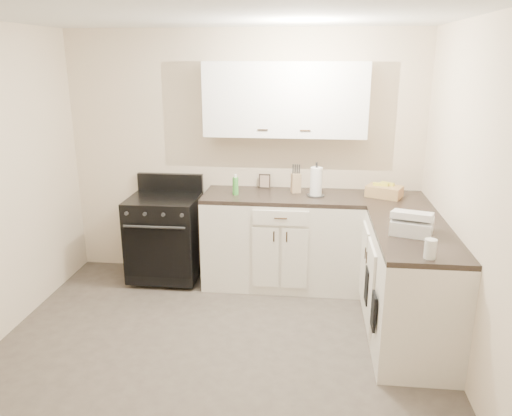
# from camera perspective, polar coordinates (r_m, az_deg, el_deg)

# --- Properties ---
(floor) EXTENTS (3.60, 3.60, 0.00)m
(floor) POSITION_cam_1_polar(r_m,az_deg,el_deg) (3.95, -4.93, -17.49)
(floor) COLOR #473F38
(floor) RESTS_ON ground
(ceiling) EXTENTS (3.60, 3.60, 0.00)m
(ceiling) POSITION_cam_1_polar(r_m,az_deg,el_deg) (3.28, -6.11, 21.57)
(ceiling) COLOR white
(ceiling) RESTS_ON wall_back
(wall_back) EXTENTS (3.60, 0.00, 3.60)m
(wall_back) POSITION_cam_1_polar(r_m,az_deg,el_deg) (5.13, -1.43, 5.90)
(wall_back) COLOR beige
(wall_back) RESTS_ON ground
(wall_right) EXTENTS (0.00, 3.60, 3.60)m
(wall_right) POSITION_cam_1_polar(r_m,az_deg,el_deg) (3.52, 24.57, -0.79)
(wall_right) COLOR beige
(wall_right) RESTS_ON ground
(wall_front) EXTENTS (3.60, 0.00, 3.60)m
(wall_front) POSITION_cam_1_polar(r_m,az_deg,el_deg) (1.83, -17.21, -16.18)
(wall_front) COLOR beige
(wall_front) RESTS_ON ground
(base_cabinets_back) EXTENTS (1.55, 0.60, 0.90)m
(base_cabinets_back) POSITION_cam_1_polar(r_m,az_deg,el_deg) (5.03, 3.00, -3.86)
(base_cabinets_back) COLOR silver
(base_cabinets_back) RESTS_ON floor
(base_cabinets_right) EXTENTS (0.60, 1.90, 0.90)m
(base_cabinets_right) POSITION_cam_1_polar(r_m,az_deg,el_deg) (4.49, 16.41, -7.15)
(base_cabinets_right) COLOR silver
(base_cabinets_right) RESTS_ON floor
(countertop_back) EXTENTS (1.55, 0.60, 0.04)m
(countertop_back) POSITION_cam_1_polar(r_m,az_deg,el_deg) (4.88, 3.08, 1.31)
(countertop_back) COLOR black
(countertop_back) RESTS_ON base_cabinets_back
(countertop_right) EXTENTS (0.60, 1.90, 0.04)m
(countertop_right) POSITION_cam_1_polar(r_m,az_deg,el_deg) (4.33, 16.92, -1.45)
(countertop_right) COLOR black
(countertop_right) RESTS_ON base_cabinets_right
(upper_cabinets) EXTENTS (1.55, 0.30, 0.70)m
(upper_cabinets) POSITION_cam_1_polar(r_m,az_deg,el_deg) (4.87, 3.36, 12.29)
(upper_cabinets) COLOR white
(upper_cabinets) RESTS_ON wall_back
(stove) EXTENTS (0.69, 0.59, 0.84)m
(stove) POSITION_cam_1_polar(r_m,az_deg,el_deg) (5.20, -10.37, -3.28)
(stove) COLOR black
(stove) RESTS_ON floor
(knife_block) EXTENTS (0.11, 0.10, 0.19)m
(knife_block) POSITION_cam_1_polar(r_m,az_deg,el_deg) (4.94, 4.58, 2.87)
(knife_block) COLOR tan
(knife_block) RESTS_ON countertop_back
(paper_towel) EXTENTS (0.15, 0.15, 0.28)m
(paper_towel) POSITION_cam_1_polar(r_m,az_deg,el_deg) (4.82, 6.88, 2.99)
(paper_towel) COLOR white
(paper_towel) RESTS_ON countertop_back
(soap_bottle) EXTENTS (0.07, 0.07, 0.17)m
(soap_bottle) POSITION_cam_1_polar(r_m,az_deg,el_deg) (4.85, -2.37, 2.52)
(soap_bottle) COLOR green
(soap_bottle) RESTS_ON countertop_back
(picture_frame) EXTENTS (0.12, 0.04, 0.15)m
(picture_frame) POSITION_cam_1_polar(r_m,az_deg,el_deg) (5.10, 0.99, 3.09)
(picture_frame) COLOR black
(picture_frame) RESTS_ON countertop_back
(wicker_basket) EXTENTS (0.38, 0.33, 0.11)m
(wicker_basket) POSITION_cam_1_polar(r_m,az_deg,el_deg) (4.94, 14.45, 1.85)
(wicker_basket) COLOR tan
(wicker_basket) RESTS_ON countertop_right
(countertop_grill) EXTENTS (0.37, 0.35, 0.11)m
(countertop_grill) POSITION_cam_1_polar(r_m,az_deg,el_deg) (3.98, 17.39, -1.97)
(countertop_grill) COLOR white
(countertop_grill) RESTS_ON countertop_right
(glass_jar) EXTENTS (0.10, 0.10, 0.13)m
(glass_jar) POSITION_cam_1_polar(r_m,az_deg,el_deg) (3.51, 19.29, -4.43)
(glass_jar) COLOR silver
(glass_jar) RESTS_ON countertop_right
(oven_mitt_near) EXTENTS (0.02, 0.16, 0.27)m
(oven_mitt_near) POSITION_cam_1_polar(r_m,az_deg,el_deg) (3.84, 13.29, -11.42)
(oven_mitt_near) COLOR black
(oven_mitt_near) RESTS_ON base_cabinets_right
(oven_mitt_far) EXTENTS (0.02, 0.17, 0.30)m
(oven_mitt_far) POSITION_cam_1_polar(r_m,az_deg,el_deg) (4.24, 12.59, -8.67)
(oven_mitt_far) COLOR black
(oven_mitt_far) RESTS_ON base_cabinets_right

